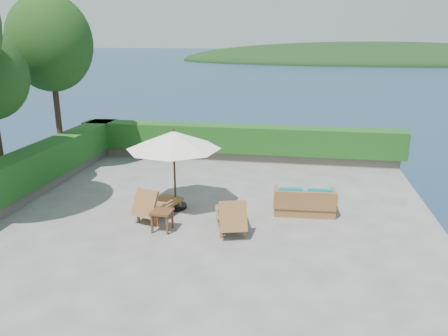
% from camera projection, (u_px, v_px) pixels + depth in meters
% --- Properties ---
extents(ground, '(12.00, 12.00, 0.00)m').
position_uv_depth(ground, '(208.00, 215.00, 11.79)').
color(ground, gray).
rests_on(ground, ground).
extents(foundation, '(12.00, 12.00, 3.00)m').
position_uv_depth(foundation, '(209.00, 266.00, 12.23)').
color(foundation, '#5D544A').
rests_on(foundation, ocean).
extents(ocean, '(600.00, 600.00, 0.00)m').
position_uv_depth(ocean, '(209.00, 310.00, 12.65)').
color(ocean, '#19354E').
rests_on(ocean, ground).
extents(offshore_island, '(126.00, 57.60, 12.60)m').
position_uv_depth(offshore_island, '(373.00, 62.00, 140.68)').
color(offshore_island, black).
rests_on(offshore_island, ocean).
extents(planter_wall_far, '(12.00, 0.60, 0.36)m').
position_uv_depth(planter_wall_far, '(237.00, 155.00, 17.02)').
color(planter_wall_far, '#6D6657').
rests_on(planter_wall_far, ground).
extents(planter_wall_left, '(0.60, 12.00, 0.36)m').
position_uv_depth(planter_wall_left, '(19.00, 196.00, 12.65)').
color(planter_wall_left, '#6D6657').
rests_on(planter_wall_left, ground).
extents(hedge_far, '(12.40, 0.90, 1.00)m').
position_uv_depth(hedge_far, '(238.00, 139.00, 16.83)').
color(hedge_far, '#1B4012').
rests_on(hedge_far, planter_wall_far).
extents(hedge_left, '(0.90, 12.40, 1.00)m').
position_uv_depth(hedge_left, '(16.00, 174.00, 12.46)').
color(hedge_left, '#1B4012').
rests_on(hedge_left, planter_wall_left).
extents(tree_far, '(2.80, 2.80, 6.03)m').
position_uv_depth(tree_far, '(50.00, 43.00, 14.52)').
color(tree_far, '#402918').
rests_on(tree_far, ground).
extents(patio_umbrella, '(3.02, 3.02, 2.29)m').
position_uv_depth(patio_umbrella, '(174.00, 141.00, 11.70)').
color(patio_umbrella, black).
rests_on(patio_umbrella, ground).
extents(lounge_left, '(1.06, 1.68, 0.90)m').
position_uv_depth(lounge_left, '(156.00, 204.00, 11.52)').
color(lounge_left, olive).
rests_on(lounge_left, ground).
extents(lounge_right, '(1.04, 1.71, 0.92)m').
position_uv_depth(lounge_right, '(231.00, 216.00, 10.75)').
color(lounge_right, olive).
rests_on(lounge_right, ground).
extents(side_table, '(0.52, 0.52, 0.53)m').
position_uv_depth(side_table, '(162.00, 214.00, 10.70)').
color(side_table, brown).
rests_on(side_table, ground).
extents(wicker_loveseat, '(1.69, 0.93, 0.81)m').
position_uv_depth(wicker_loveseat, '(304.00, 203.00, 11.78)').
color(wicker_loveseat, olive).
rests_on(wicker_loveseat, ground).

